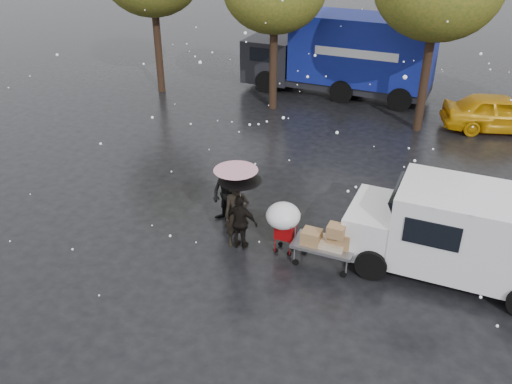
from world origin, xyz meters
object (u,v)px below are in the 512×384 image
at_px(person_black, 241,222).
at_px(vendor_cart, 328,240).
at_px(shopping_cart, 284,218).
at_px(white_van, 463,233).
at_px(person_pink, 237,214).
at_px(blue_truck, 343,55).
at_px(yellow_taxi, 500,113).

bearing_deg(person_black, vendor_cart, -178.81).
bearing_deg(shopping_cart, white_van, 12.72).
xyz_separation_m(person_pink, white_van, (5.29, 0.96, 0.26)).
height_order(vendor_cart, blue_truck, blue_truck).
distance_m(person_black, yellow_taxi, 12.41).
bearing_deg(vendor_cart, blue_truck, 104.35).
distance_m(vendor_cart, shopping_cart, 1.19).
height_order(shopping_cart, yellow_taxi, shopping_cart).
distance_m(shopping_cart, white_van, 4.15).
bearing_deg(person_pink, blue_truck, 55.05).
height_order(person_pink, person_black, person_pink).
height_order(white_van, yellow_taxi, white_van).
relative_size(shopping_cart, white_van, 0.30).
xyz_separation_m(person_pink, person_black, (0.16, -0.09, -0.15)).
height_order(person_pink, white_van, white_van).
height_order(person_pink, blue_truck, blue_truck).
distance_m(person_pink, yellow_taxi, 12.40).
bearing_deg(blue_truck, person_pink, -86.11).
height_order(person_pink, yellow_taxi, person_pink).
bearing_deg(person_pink, person_black, -69.35).
bearing_deg(yellow_taxi, person_pink, 134.55).
relative_size(person_pink, yellow_taxi, 0.43).
distance_m(person_black, blue_truck, 12.93).
bearing_deg(vendor_cart, yellow_taxi, 72.55).
xyz_separation_m(person_pink, yellow_taxi, (5.80, 10.96, -0.19)).
height_order(vendor_cart, yellow_taxi, yellow_taxi).
xyz_separation_m(person_black, white_van, (5.14, 1.06, 0.41)).
height_order(vendor_cart, white_van, white_van).
bearing_deg(white_van, blue_truck, 117.57).
bearing_deg(vendor_cart, person_pink, -178.41).
bearing_deg(person_pink, shopping_cart, -36.53).
bearing_deg(person_pink, yellow_taxi, 23.25).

